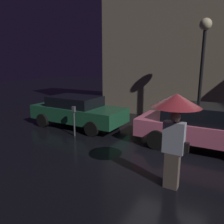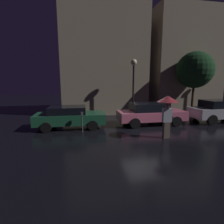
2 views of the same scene
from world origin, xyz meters
name	(u,v)px [view 1 (image 1 of 2)]	position (x,y,z in m)	size (l,w,h in m)	color
ground_plane	(166,158)	(0.00, 0.00, 0.00)	(60.00, 60.00, 0.00)	black
building_facade_left	(175,28)	(-1.60, 6.50, 4.71)	(7.51, 3.00, 9.42)	gray
parked_car_green	(78,111)	(-4.52, 1.46, 0.72)	(4.34, 1.98, 1.37)	#1E5638
parked_car_pink	(205,126)	(0.87, 1.40, 0.77)	(4.57, 1.94, 1.48)	#DB6684
pedestrian_with_umbrella	(175,116)	(0.52, -1.54, 1.72)	(1.08, 1.08, 2.20)	#66564C
parking_meter	(74,118)	(-3.76, 0.26, 0.75)	(0.12, 0.10, 1.20)	#4C5154
street_lamp_near	(203,49)	(0.32, 3.71, 3.40)	(0.48, 0.48, 4.59)	black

